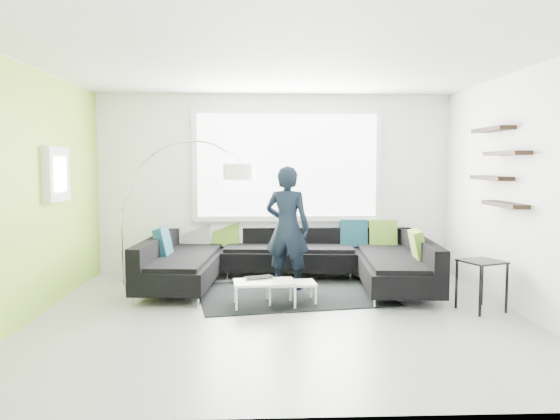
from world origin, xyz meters
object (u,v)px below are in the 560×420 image
(sectional_sofa, at_px, (288,261))
(coffee_table, at_px, (278,292))
(side_table, at_px, (481,286))
(person, at_px, (287,228))
(arc_lamp, at_px, (121,213))
(laptop, at_px, (260,278))

(sectional_sofa, xyz_separation_m, coffee_table, (-0.18, -0.95, -0.21))
(sectional_sofa, bearing_deg, side_table, -26.61)
(person, bearing_deg, side_table, 171.52)
(arc_lamp, relative_size, side_table, 3.44)
(person, xyz_separation_m, laptop, (-0.38, -0.80, -0.52))
(laptop, bearing_deg, coffee_table, -24.03)
(laptop, bearing_deg, arc_lamp, 130.15)
(side_table, bearing_deg, arc_lamp, 160.75)
(arc_lamp, relative_size, laptop, 5.06)
(coffee_table, distance_m, laptop, 0.28)
(sectional_sofa, height_order, laptop, sectional_sofa)
(arc_lamp, xyz_separation_m, laptop, (1.97, -1.20, -0.71))
(sectional_sofa, xyz_separation_m, arc_lamp, (-2.36, 0.27, 0.66))
(sectional_sofa, distance_m, person, 0.50)
(side_table, bearing_deg, person, 151.63)
(coffee_table, height_order, side_table, side_table)
(coffee_table, relative_size, person, 0.56)
(side_table, bearing_deg, sectional_sofa, 148.88)
(coffee_table, relative_size, side_table, 1.59)
(sectional_sofa, height_order, arc_lamp, arc_lamp)
(arc_lamp, bearing_deg, person, -6.33)
(arc_lamp, xyz_separation_m, side_table, (4.57, -1.59, -0.73))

